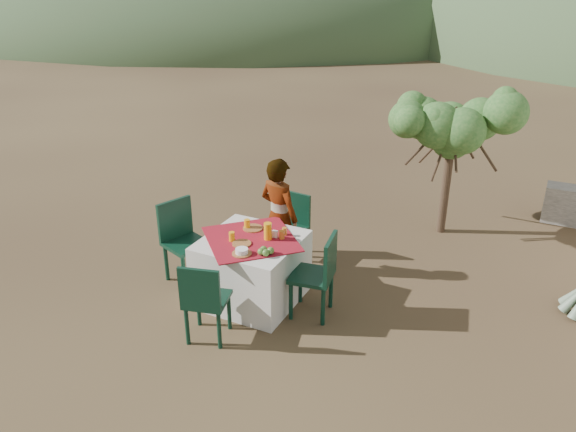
{
  "coord_description": "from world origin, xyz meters",
  "views": [
    {
      "loc": [
        2.29,
        -5.16,
        3.53
      ],
      "look_at": [
        -0.24,
        -0.03,
        0.92
      ],
      "focal_mm": 35.0,
      "sensor_mm": 36.0,
      "label": 1
    }
  ],
  "objects_px": {
    "chair_far": "(292,223)",
    "person": "(279,216)",
    "shrub_tree": "(458,132)",
    "table": "(252,269)",
    "chair_left": "(182,237)",
    "chair_right": "(319,272)",
    "juice_pitcher": "(268,231)",
    "chair_near": "(204,299)"
  },
  "relations": [
    {
      "from": "person",
      "to": "chair_far",
      "type": "bearing_deg",
      "value": -75.25
    },
    {
      "from": "table",
      "to": "person",
      "type": "relative_size",
      "value": 0.89
    },
    {
      "from": "table",
      "to": "juice_pitcher",
      "type": "bearing_deg",
      "value": 22.1
    },
    {
      "from": "table",
      "to": "chair_left",
      "type": "bearing_deg",
      "value": 177.92
    },
    {
      "from": "table",
      "to": "shrub_tree",
      "type": "distance_m",
      "value": 3.37
    },
    {
      "from": "shrub_tree",
      "to": "juice_pitcher",
      "type": "bearing_deg",
      "value": -117.87
    },
    {
      "from": "chair_far",
      "to": "shrub_tree",
      "type": "relative_size",
      "value": 0.47
    },
    {
      "from": "chair_far",
      "to": "shrub_tree",
      "type": "xyz_separation_m",
      "value": [
        1.63,
        1.68,
        0.97
      ]
    },
    {
      "from": "chair_near",
      "to": "juice_pitcher",
      "type": "xyz_separation_m",
      "value": [
        0.2,
        0.97,
        0.36
      ]
    },
    {
      "from": "chair_right",
      "to": "person",
      "type": "xyz_separation_m",
      "value": [
        -0.82,
        0.68,
        0.21
      ]
    },
    {
      "from": "chair_near",
      "to": "person",
      "type": "relative_size",
      "value": 0.61
    },
    {
      "from": "table",
      "to": "chair_right",
      "type": "bearing_deg",
      "value": 2.52
    },
    {
      "from": "shrub_tree",
      "to": "juice_pitcher",
      "type": "distance_m",
      "value": 3.11
    },
    {
      "from": "table",
      "to": "chair_left",
      "type": "distance_m",
      "value": 0.98
    },
    {
      "from": "table",
      "to": "chair_left",
      "type": "relative_size",
      "value": 1.32
    },
    {
      "from": "table",
      "to": "person",
      "type": "distance_m",
      "value": 0.8
    },
    {
      "from": "chair_right",
      "to": "shrub_tree",
      "type": "bearing_deg",
      "value": 154.88
    },
    {
      "from": "table",
      "to": "chair_right",
      "type": "height_order",
      "value": "chair_right"
    },
    {
      "from": "juice_pitcher",
      "to": "chair_near",
      "type": "bearing_deg",
      "value": -101.46
    },
    {
      "from": "person",
      "to": "shrub_tree",
      "type": "xyz_separation_m",
      "value": [
        1.62,
        2.06,
        0.72
      ]
    },
    {
      "from": "chair_far",
      "to": "shrub_tree",
      "type": "height_order",
      "value": "shrub_tree"
    },
    {
      "from": "chair_near",
      "to": "chair_left",
      "type": "height_order",
      "value": "chair_left"
    },
    {
      "from": "chair_near",
      "to": "person",
      "type": "height_order",
      "value": "person"
    },
    {
      "from": "person",
      "to": "shrub_tree",
      "type": "distance_m",
      "value": 2.72
    },
    {
      "from": "chair_far",
      "to": "chair_near",
      "type": "distance_m",
      "value": 1.98
    },
    {
      "from": "chair_right",
      "to": "shrub_tree",
      "type": "xyz_separation_m",
      "value": [
        0.8,
        2.73,
        0.92
      ]
    },
    {
      "from": "table",
      "to": "person",
      "type": "bearing_deg",
      "value": 91.79
    },
    {
      "from": "table",
      "to": "juice_pitcher",
      "type": "xyz_separation_m",
      "value": [
        0.17,
        0.07,
        0.48
      ]
    },
    {
      "from": "chair_right",
      "to": "person",
      "type": "bearing_deg",
      "value": -138.31
    },
    {
      "from": "chair_far",
      "to": "chair_near",
      "type": "height_order",
      "value": "chair_near"
    },
    {
      "from": "chair_far",
      "to": "person",
      "type": "bearing_deg",
      "value": -83.9
    },
    {
      "from": "table",
      "to": "chair_left",
      "type": "height_order",
      "value": "chair_left"
    },
    {
      "from": "chair_near",
      "to": "chair_right",
      "type": "height_order",
      "value": "chair_right"
    },
    {
      "from": "chair_near",
      "to": "juice_pitcher",
      "type": "bearing_deg",
      "value": -116.29
    },
    {
      "from": "shrub_tree",
      "to": "chair_far",
      "type": "bearing_deg",
      "value": -134.03
    },
    {
      "from": "chair_near",
      "to": "juice_pitcher",
      "type": "height_order",
      "value": "juice_pitcher"
    },
    {
      "from": "shrub_tree",
      "to": "table",
      "type": "bearing_deg",
      "value": -120.02
    },
    {
      "from": "chair_far",
      "to": "person",
      "type": "xyz_separation_m",
      "value": [
        0.01,
        -0.37,
        0.25
      ]
    },
    {
      "from": "chair_near",
      "to": "chair_left",
      "type": "bearing_deg",
      "value": -59.51
    },
    {
      "from": "chair_right",
      "to": "table",
      "type": "bearing_deg",
      "value": -96.31
    },
    {
      "from": "chair_left",
      "to": "juice_pitcher",
      "type": "relative_size",
      "value": 5.15
    },
    {
      "from": "chair_near",
      "to": "shrub_tree",
      "type": "xyz_separation_m",
      "value": [
        1.62,
        3.67,
        0.95
      ]
    }
  ]
}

